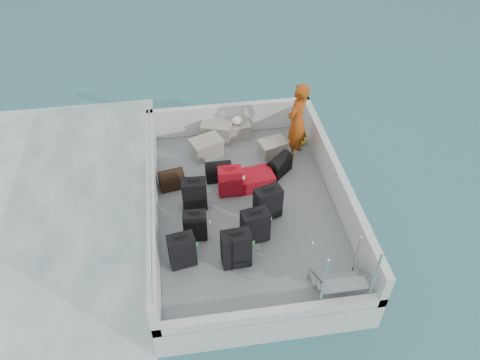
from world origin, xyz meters
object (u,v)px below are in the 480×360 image
object	(u,v)px
suitcase_3	(236,249)
suitcase_1	(195,226)
suitcase_5	(230,182)
passenger	(297,121)
crate_2	(237,130)
suitcase_2	(195,194)
crate_0	(207,148)
crate_3	(272,148)
crate_1	(217,131)
suitcase_7	(268,203)
suitcase_8	(254,180)
suitcase_0	(182,251)
suitcase_6	(255,226)

from	to	relation	value
suitcase_3	suitcase_1	bearing A→B (deg)	129.27
suitcase_5	passenger	world-z (taller)	passenger
suitcase_5	crate_2	world-z (taller)	suitcase_5
suitcase_2	crate_2	bearing A→B (deg)	65.34
crate_0	crate_3	xyz separation A→B (m)	(1.38, -0.19, -0.03)
crate_1	crate_3	size ratio (longest dim) A/B	1.23
suitcase_3	crate_1	distance (m)	3.53
suitcase_3	suitcase_7	bearing A→B (deg)	50.16
suitcase_1	crate_3	size ratio (longest dim) A/B	1.17
suitcase_2	suitcase_8	world-z (taller)	suitcase_2
suitcase_0	suitcase_5	size ratio (longest dim) A/B	1.08
suitcase_0	suitcase_6	size ratio (longest dim) A/B	1.03
crate_3	crate_1	bearing A→B (deg)	145.72
suitcase_0	crate_0	bearing A→B (deg)	66.79
suitcase_3	suitcase_7	world-z (taller)	suitcase_3
suitcase_0	suitcase_3	xyz separation A→B (m)	(0.88, -0.12, 0.03)
suitcase_0	suitcase_5	xyz separation A→B (m)	(1.00, 1.58, -0.02)
suitcase_0	crate_2	xyz separation A→B (m)	(1.41, 3.41, -0.18)
suitcase_1	suitcase_2	xyz separation A→B (m)	(0.05, 0.77, 0.02)
suitcase_2	suitcase_1	bearing A→B (deg)	-90.58
passenger	suitcase_8	bearing A→B (deg)	-7.75
crate_3	passenger	xyz separation A→B (m)	(0.47, -0.04, 0.69)
suitcase_8	suitcase_7	bearing A→B (deg)	177.99
suitcase_5	passenger	distance (m)	1.91
suitcase_8	crate_1	size ratio (longest dim) A/B	1.17
suitcase_0	suitcase_6	xyz separation A→B (m)	(1.28, 0.37, -0.01)
suitcase_0	suitcase_1	world-z (taller)	suitcase_0
suitcase_7	suitcase_0	bearing A→B (deg)	-167.53
suitcase_2	suitcase_8	size ratio (longest dim) A/B	0.87
crate_2	passenger	size ratio (longest dim) A/B	0.31
passenger	suitcase_0	bearing A→B (deg)	-2.08
crate_1	suitcase_1	bearing A→B (deg)	-103.85
suitcase_5	crate_2	size ratio (longest dim) A/B	1.20
suitcase_1	suitcase_2	world-z (taller)	suitcase_2
suitcase_1	crate_1	world-z (taller)	suitcase_1
suitcase_5	crate_0	xyz separation A→B (m)	(-0.33, 1.26, -0.13)
suitcase_6	suitcase_8	bearing A→B (deg)	71.70
suitcase_1	suitcase_2	distance (m)	0.77
suitcase_0	suitcase_7	distance (m)	1.83
suitcase_5	suitcase_7	bearing A→B (deg)	-48.72
suitcase_8	passenger	world-z (taller)	passenger
suitcase_0	suitcase_8	bearing A→B (deg)	39.40
crate_0	passenger	distance (m)	1.98
crate_0	crate_2	xyz separation A→B (m)	(0.73, 0.56, -0.03)
suitcase_1	passenger	size ratio (longest dim) A/B	0.36
crate_3	suitcase_1	bearing A→B (deg)	-130.48
suitcase_3	crate_2	distance (m)	3.57
suitcase_1	suitcase_0	bearing A→B (deg)	-110.75
suitcase_7	crate_0	distance (m)	2.19
suitcase_1	crate_3	bearing A→B (deg)	53.67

